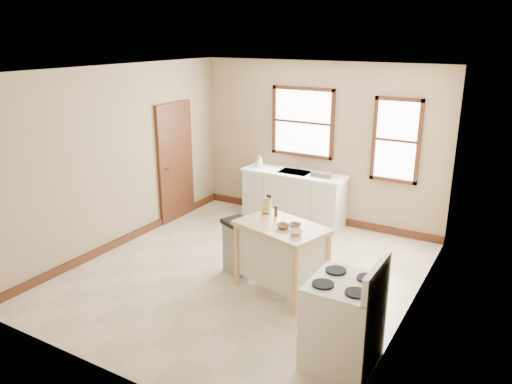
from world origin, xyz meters
TOP-DOWN VIEW (x-y plane):
  - floor at (0.00, 0.00)m, footprint 5.00×5.00m
  - ceiling at (0.00, 0.00)m, footprint 5.00×5.00m
  - wall_back at (0.00, 2.50)m, footprint 4.50×0.04m
  - wall_left at (-2.25, 0.00)m, footprint 0.04×5.00m
  - wall_right at (2.25, 0.00)m, footprint 0.04×5.00m
  - window_main at (-0.30, 2.48)m, footprint 1.17×0.06m
  - window_side at (1.35, 2.48)m, footprint 0.77×0.06m
  - door_left at (-2.21, 1.30)m, footprint 0.06×0.90m
  - baseboard_back at (0.00, 2.47)m, footprint 4.50×0.04m
  - baseboard_left at (-2.22, 0.00)m, footprint 0.04×5.00m
  - sink_counter at (-0.30, 2.20)m, footprint 1.86×0.62m
  - faucet at (-0.30, 2.38)m, footprint 0.03×0.03m
  - soap_bottle_a at (-0.98, 2.19)m, footprint 0.11×0.11m
  - soap_bottle_b at (-1.02, 2.18)m, footprint 0.11×0.11m
  - dish_rack at (0.27, 2.15)m, footprint 0.45×0.39m
  - kitchen_island at (0.68, -0.17)m, footprint 1.28×1.00m
  - knife_block at (0.30, 0.13)m, footprint 0.11×0.11m
  - pepper_grinder at (0.46, 0.08)m, footprint 0.04×0.04m
  - bowl_a at (0.74, -0.25)m, footprint 0.21×0.21m
  - bowl_b at (0.85, -0.14)m, footprint 0.17×0.17m
  - bowl_c at (0.96, -0.35)m, footprint 0.21×0.21m
  - trash_bin at (-0.09, 0.01)m, footprint 0.50×0.47m
  - gas_stove at (1.90, -1.17)m, footprint 0.73×0.74m

SIDE VIEW (x-z plane):
  - floor at x=0.00m, z-range 0.00..0.00m
  - baseboard_back at x=0.00m, z-range 0.00..0.12m
  - baseboard_left at x=-2.22m, z-range 0.00..0.12m
  - trash_bin at x=-0.09m, z-range 0.00..0.78m
  - sink_counter at x=-0.30m, z-range 0.00..0.92m
  - kitchen_island at x=0.68m, z-range 0.00..0.92m
  - gas_stove at x=1.90m, z-range 0.00..1.18m
  - bowl_b at x=0.85m, z-range 0.92..0.96m
  - bowl_a at x=0.74m, z-range 0.92..0.97m
  - bowl_c at x=0.96m, z-range 0.92..0.97m
  - dish_rack at x=0.27m, z-range 0.92..1.02m
  - pepper_grinder at x=0.46m, z-range 0.92..1.07m
  - soap_bottle_b at x=-1.02m, z-range 0.92..1.12m
  - knife_block at x=0.30m, z-range 0.92..1.12m
  - faucet at x=-0.30m, z-range 0.92..1.14m
  - soap_bottle_a at x=-0.98m, z-range 0.92..1.14m
  - door_left at x=-2.21m, z-range 0.00..2.10m
  - wall_back at x=0.00m, z-range 0.00..2.80m
  - wall_left at x=-2.25m, z-range 0.00..2.80m
  - wall_right at x=2.25m, z-range 0.00..2.80m
  - window_side at x=1.35m, z-range 0.92..2.29m
  - window_main at x=-0.30m, z-range 1.14..2.36m
  - ceiling at x=0.00m, z-range 2.80..2.80m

